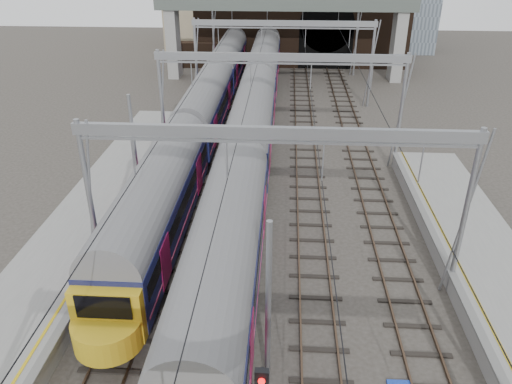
{
  "coord_description": "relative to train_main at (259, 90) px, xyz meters",
  "views": [
    {
      "loc": [
        0.4,
        -11.04,
        14.74
      ],
      "look_at": [
        -1.08,
        12.75,
        2.4
      ],
      "focal_mm": 35.0,
      "sensor_mm": 36.0,
      "label": 1
    }
  ],
  "objects": [
    {
      "name": "retaining_wall",
      "position": [
        3.4,
        20.11,
        1.75
      ],
      "size": [
        28.0,
        2.75,
        9.0
      ],
      "color": "black",
      "rests_on": "ground"
    },
    {
      "name": "train_second",
      "position": [
        -4.0,
        -4.74,
        -0.09
      ],
      "size": [
        2.81,
        48.77,
        4.83
      ],
      "color": "black",
      "rests_on": "ground"
    },
    {
      "name": "tracks",
      "position": [
        2.0,
        -16.82,
        -2.56
      ],
      "size": [
        14.4,
        80.0,
        0.22
      ],
      "color": "#4C3828",
      "rests_on": "ground"
    },
    {
      "name": "train_main",
      "position": [
        0.0,
        0.0,
        0.0
      ],
      "size": [
        2.96,
        68.41,
        5.04
      ],
      "color": "black",
      "rests_on": "ground"
    },
    {
      "name": "equip_cover_b",
      "position": [
        0.06,
        -24.16,
        -2.53
      ],
      "size": [
        1.08,
        0.9,
        0.11
      ],
      "primitive_type": "cube",
      "rotation": [
        0.0,
        0.0,
        0.29
      ],
      "color": "blue",
      "rests_on": "ground"
    },
    {
      "name": "overbridge",
      "position": [
        2.0,
        14.18,
        4.68
      ],
      "size": [
        28.0,
        3.0,
        9.25
      ],
      "color": "gray",
      "rests_on": "ground"
    },
    {
      "name": "overhead_line",
      "position": [
        2.0,
        -10.33,
        3.98
      ],
      "size": [
        16.8,
        80.0,
        8.0
      ],
      "color": "gray",
      "rests_on": "ground"
    },
    {
      "name": "platform_left",
      "position": [
        -8.18,
        -29.32,
        -2.03
      ],
      "size": [
        4.32,
        55.0,
        1.12
      ],
      "color": "gray",
      "rests_on": "ground"
    }
  ]
}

